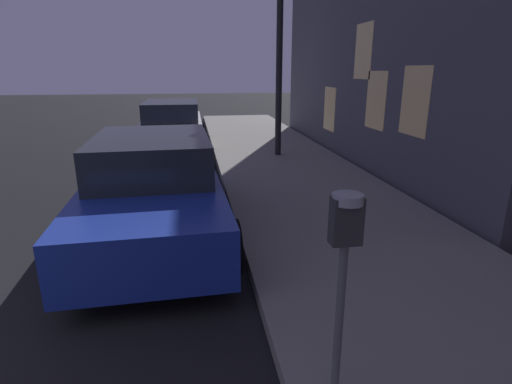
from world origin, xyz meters
TOP-DOWN VIEW (x-y plane):
  - parking_meter at (4.31, 0.24)m, footprint 0.19×0.19m
  - car_blue at (2.85, 3.77)m, footprint 2.13×4.63m
  - car_white at (2.85, 10.41)m, footprint 1.96×4.59m

SIDE VIEW (x-z plane):
  - car_blue at x=2.85m, z-range -0.01..1.42m
  - car_white at x=2.85m, z-range 0.01..1.44m
  - parking_meter at x=4.31m, z-range 0.52..1.98m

